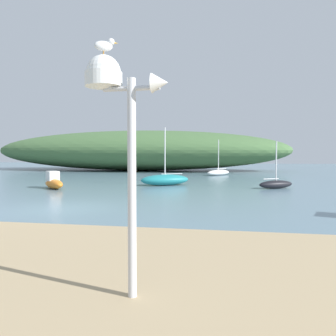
{
  "coord_description": "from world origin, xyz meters",
  "views": [
    {
      "loc": [
        6.54,
        -12.2,
        2.21
      ],
      "look_at": [
        3.56,
        4.73,
        1.43
      ],
      "focal_mm": 35.75,
      "sensor_mm": 36.0,
      "label": 1
    }
  ],
  "objects_px": {
    "sailboat_inner_mooring": "(165,180)",
    "sailboat_east_reach": "(276,184)",
    "seagull_on_radar": "(105,45)",
    "motorboat_near_shore": "(54,182)",
    "mast_structure": "(114,98)",
    "sailboat_far_right": "(218,172)"
  },
  "relations": [
    {
      "from": "sailboat_inner_mooring",
      "to": "sailboat_east_reach",
      "type": "bearing_deg",
      "value": -6.55
    },
    {
      "from": "sailboat_inner_mooring",
      "to": "seagull_on_radar",
      "type": "bearing_deg",
      "value": -82.13
    },
    {
      "from": "seagull_on_radar",
      "to": "motorboat_near_shore",
      "type": "relative_size",
      "value": 0.14
    },
    {
      "from": "mast_structure",
      "to": "sailboat_far_right",
      "type": "bearing_deg",
      "value": 88.54
    },
    {
      "from": "mast_structure",
      "to": "sailboat_east_reach",
      "type": "distance_m",
      "value": 17.88
    },
    {
      "from": "motorboat_near_shore",
      "to": "sailboat_far_right",
      "type": "bearing_deg",
      "value": 55.37
    },
    {
      "from": "sailboat_inner_mooring",
      "to": "sailboat_east_reach",
      "type": "height_order",
      "value": "sailboat_inner_mooring"
    },
    {
      "from": "motorboat_near_shore",
      "to": "sailboat_inner_mooring",
      "type": "bearing_deg",
      "value": 26.85
    },
    {
      "from": "mast_structure",
      "to": "sailboat_east_reach",
      "type": "bearing_deg",
      "value": 75.07
    },
    {
      "from": "sailboat_far_right",
      "to": "sailboat_east_reach",
      "type": "relative_size",
      "value": 1.2
    },
    {
      "from": "sailboat_east_reach",
      "to": "motorboat_near_shore",
      "type": "bearing_deg",
      "value": -169.87
    },
    {
      "from": "seagull_on_radar",
      "to": "sailboat_far_right",
      "type": "xyz_separation_m",
      "value": [
        0.86,
        28.77,
        -3.4
      ]
    },
    {
      "from": "seagull_on_radar",
      "to": "sailboat_east_reach",
      "type": "bearing_deg",
      "value": 74.66
    },
    {
      "from": "mast_structure",
      "to": "motorboat_near_shore",
      "type": "distance_m",
      "value": 17.4
    },
    {
      "from": "sailboat_inner_mooring",
      "to": "sailboat_far_right",
      "type": "relative_size",
      "value": 1.12
    },
    {
      "from": "sailboat_inner_mooring",
      "to": "sailboat_east_reach",
      "type": "distance_m",
      "value": 7.21
    },
    {
      "from": "mast_structure",
      "to": "sailboat_east_reach",
      "type": "height_order",
      "value": "mast_structure"
    },
    {
      "from": "mast_structure",
      "to": "sailboat_far_right",
      "type": "height_order",
      "value": "mast_structure"
    },
    {
      "from": "mast_structure",
      "to": "motorboat_near_shore",
      "type": "xyz_separation_m",
      "value": [
        -9.02,
        14.65,
        -2.56
      ]
    },
    {
      "from": "seagull_on_radar",
      "to": "motorboat_near_shore",
      "type": "distance_m",
      "value": 17.45
    },
    {
      "from": "seagull_on_radar",
      "to": "sailboat_inner_mooring",
      "type": "distance_m",
      "value": 18.36
    },
    {
      "from": "seagull_on_radar",
      "to": "sailboat_inner_mooring",
      "type": "relative_size",
      "value": 0.08
    }
  ]
}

